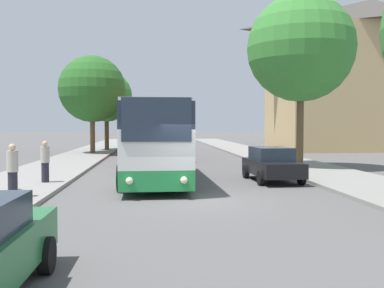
{
  "coord_description": "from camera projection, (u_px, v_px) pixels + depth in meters",
  "views": [
    {
      "loc": [
        -1.48,
        -14.58,
        2.49
      ],
      "look_at": [
        0.92,
        13.59,
        1.27
      ],
      "focal_mm": 42.0,
      "sensor_mm": 36.0,
      "label": 1
    }
  ],
  "objects": [
    {
      "name": "tree_right_near",
      "position": [
        301.0,
        48.0,
        25.16
      ],
      "size": [
        6.03,
        6.03,
        9.65
      ],
      "color": "brown",
      "rests_on": "sidewalk_right"
    },
    {
      "name": "bus_front",
      "position": [
        154.0,
        140.0,
        19.7
      ],
      "size": [
        2.99,
        10.33,
        3.4
      ],
      "rotation": [
        0.0,
        0.0,
        0.02
      ],
      "color": "#238942",
      "rests_on": "ground_plane"
    },
    {
      "name": "tree_left_near",
      "position": [
        92.0,
        89.0,
        37.23
      ],
      "size": [
        5.52,
        5.52,
        8.07
      ],
      "color": "brown",
      "rests_on": "sidewalk_left"
    },
    {
      "name": "bus_middle",
      "position": [
        155.0,
        134.0,
        33.86
      ],
      "size": [
        3.1,
        10.52,
        3.39
      ],
      "rotation": [
        0.0,
        0.0,
        0.03
      ],
      "color": "gray",
      "rests_on": "ground_plane"
    },
    {
      "name": "pedestrian_waiting_far",
      "position": [
        13.0,
        170.0,
        14.44
      ],
      "size": [
        0.36,
        0.36,
        1.73
      ],
      "rotation": [
        0.0,
        0.0,
        2.37
      ],
      "color": "#23232D",
      "rests_on": "sidewalk_left"
    },
    {
      "name": "parked_car_right_near",
      "position": [
        272.0,
        164.0,
        19.73
      ],
      "size": [
        2.04,
        4.18,
        1.5
      ],
      "rotation": [
        0.0,
        0.0,
        3.18
      ],
      "color": "black",
      "rests_on": "ground_plane"
    },
    {
      "name": "ground_plane",
      "position": [
        199.0,
        200.0,
        14.75
      ],
      "size": [
        300.0,
        300.0,
        0.0
      ],
      "primitive_type": "plane",
      "color": "#565454",
      "rests_on": "ground"
    },
    {
      "name": "bus_rear",
      "position": [
        153.0,
        130.0,
        47.46
      ],
      "size": [
        2.88,
        10.86,
        3.55
      ],
      "rotation": [
        0.0,
        0.0,
        0.01
      ],
      "color": "silver",
      "rests_on": "ground_plane"
    },
    {
      "name": "tree_left_far",
      "position": [
        106.0,
        96.0,
        41.85
      ],
      "size": [
        4.77,
        4.77,
        7.38
      ],
      "color": "#513D23",
      "rests_on": "sidewalk_left"
    },
    {
      "name": "pedestrian_waiting_near",
      "position": [
        45.0,
        161.0,
        18.21
      ],
      "size": [
        0.36,
        0.36,
        1.68
      ],
      "rotation": [
        0.0,
        0.0,
        3.59
      ],
      "color": "#23232D",
      "rests_on": "sidewalk_left"
    },
    {
      "name": "building_right_background",
      "position": [
        371.0,
        75.0,
        44.81
      ],
      "size": [
        19.0,
        10.76,
        14.96
      ],
      "color": "tan",
      "rests_on": "ground_plane"
    }
  ]
}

